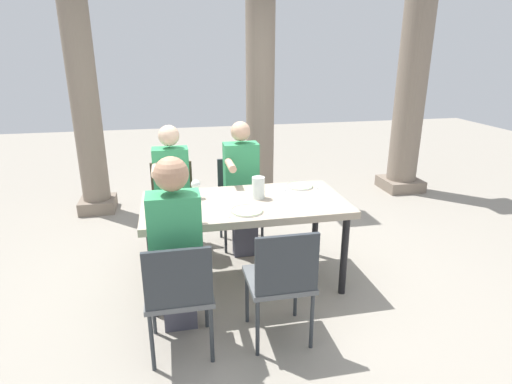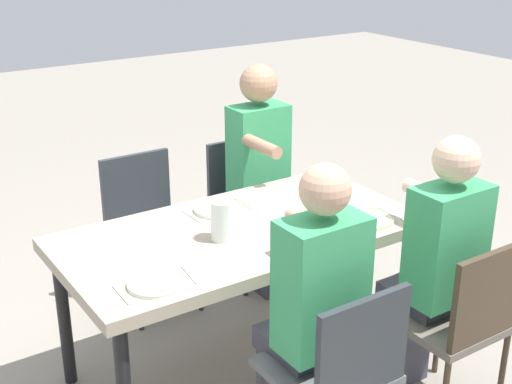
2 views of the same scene
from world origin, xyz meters
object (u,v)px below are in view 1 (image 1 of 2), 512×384
Objects in this scene: diner_woman_green at (176,245)px; stone_column_near at (85,101)px; chair_mid_south at (282,277)px; stone_column_centre at (260,87)px; stone_column_far at (412,84)px; chair_west_south at (179,291)px; chair_west_north at (173,200)px; diner_man_white at (172,189)px; chair_mid_north at (239,195)px; water_pitcher at (258,189)px; diner_guest_third at (242,184)px; plate_0 at (176,195)px; dining_table at (245,209)px; plate_1 at (247,211)px; plate_2 at (300,186)px; wine_glass_0 at (196,185)px.

stone_column_near is at bearing 108.92° from diner_woman_green.
chair_mid_south is at bearing -14.98° from diner_woman_green.
stone_column_far is (2.14, 0.00, 0.00)m from stone_column_centre.
chair_west_north is at bearing 90.00° from chair_west_south.
diner_man_white reaches higher than chair_mid_south.
chair_west_south is 1.53m from diner_man_white.
chair_west_north is 0.69m from chair_mid_north.
chair_west_south is 4.55× the size of water_pitcher.
chair_mid_south is 1.53m from diner_guest_third.
chair_mid_south is 1.32m from plate_0.
diner_guest_third reaches higher than water_pitcher.
plate_0 is 0.73m from water_pitcher.
dining_table is 6.73× the size of plate_1.
plate_0 is at bearing -138.17° from chair_mid_north.
water_pitcher is at bearing 51.52° from chair_west_south.
chair_mid_south is (0.10, -0.85, -0.18)m from dining_table.
stone_column_far is at bearing 38.39° from water_pitcher.
water_pitcher is (0.13, 0.05, 0.15)m from dining_table.
chair_west_north is at bearing 90.10° from diner_woman_green.
dining_table is at bearing 55.26° from chair_west_south.
plate_0 is (-0.56, 0.26, 0.08)m from dining_table.
water_pitcher is (0.72, -0.62, 0.15)m from diner_man_white.
plate_2 is at bearing -90.86° from stone_column_centre.
chair_mid_south is 0.31× the size of stone_column_near.
stone_column_near is 11.16× the size of plate_1.
stone_column_near is at bearing 107.79° from chair_west_south.
plate_1 and plate_2 have the same top height.
diner_man_white is (-0.59, 0.67, 0.00)m from dining_table.
plate_0 is 1.58× the size of wine_glass_0.
diner_guest_third reaches higher than plate_0.
diner_woman_green is 1.50m from diner_guest_third.
chair_west_north is 0.29× the size of stone_column_centre.
chair_west_south is at bearing -135.86° from plate_2.
stone_column_centre is at bearing 50.64° from diner_man_white.
chair_mid_south is at bearing -65.62° from diner_man_white.
chair_mid_north is at bearing 90.00° from chair_mid_south.
dining_table is 0.63m from plate_2.
chair_mid_north is at bearing -154.36° from stone_column_far.
chair_mid_south is 4.10m from stone_column_far.
diner_woman_green is 1.34m from diner_man_white.
chair_mid_south is 0.67m from plate_1.
stone_column_centre is at bearing 68.23° from chair_west_south.
stone_column_far is 3.86m from plate_0.
diner_guest_third is 2.29m from stone_column_near.
chair_west_south is 3.24m from stone_column_near.
wine_glass_0 is (-0.49, -0.69, 0.36)m from chair_mid_north.
diner_woman_green is 8.33× the size of wine_glass_0.
diner_guest_third is at bearing 45.90° from wine_glass_0.
stone_column_near is 2.87m from plate_1.
diner_woman_green reaches higher than diner_man_white.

